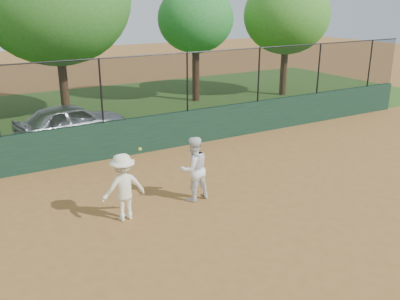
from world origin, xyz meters
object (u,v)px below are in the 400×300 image
player_second (194,169)px  player_main (123,187)px  parked_car (72,122)px  tree_4 (287,15)px  tree_3 (196,19)px

player_second → player_main: bearing=0.6°
parked_car → tree_4: tree_4 is taller
player_second → player_main: size_ratio=0.95×
parked_car → tree_4: size_ratio=0.66×
parked_car → player_main: player_main is taller
parked_car → player_second: player_second is taller
player_second → tree_4: size_ratio=0.28×
player_second → player_main: 1.91m
player_main → tree_3: (7.64, 10.13, 3.12)m
parked_car → player_main: bearing=163.9°
tree_4 → player_main: bearing=-143.6°
parked_car → player_second: bearing=-179.7°
player_second → tree_4: 14.09m
parked_car → tree_4: (11.75, 2.39, 3.37)m
player_second → tree_3: bearing=-122.8°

